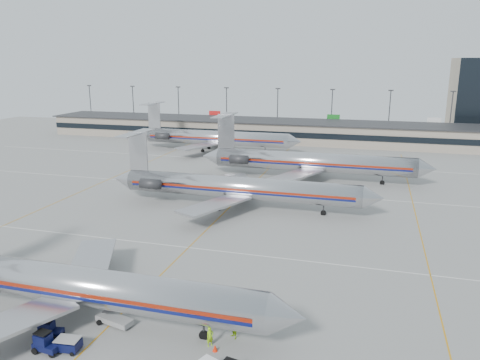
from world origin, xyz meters
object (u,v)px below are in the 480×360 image
(jet_second_row, at_px, (234,187))
(tug_center, at_px, (45,343))
(jet_foreground, at_px, (59,282))
(belt_loader, at_px, (115,318))

(jet_second_row, distance_m, tug_center, 43.51)
(jet_foreground, distance_m, jet_second_row, 38.23)
(tug_center, relative_size, belt_loader, 0.54)
(jet_foreground, height_order, belt_loader, jet_foreground)
(belt_loader, bearing_deg, jet_second_row, 102.64)
(jet_second_row, height_order, tug_center, jet_second_row)
(jet_foreground, relative_size, belt_loader, 10.25)
(jet_foreground, bearing_deg, jet_second_row, 80.61)
(jet_foreground, xyz_separation_m, tug_center, (2.52, -5.55, -2.64))
(jet_foreground, relative_size, jet_second_row, 0.99)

